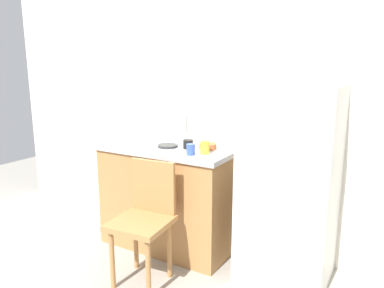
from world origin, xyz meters
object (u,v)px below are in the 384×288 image
dish_tray (143,139)px  hotplate (168,146)px  refrigerator (289,185)px  cup_white (184,141)px  cup_black (188,144)px  terracotta_bowl (208,146)px  chair (145,216)px  cup_yellow (205,147)px  cup_blue (191,149)px

dish_tray → hotplate: bearing=-9.1°
refrigerator → dish_tray: refrigerator is taller
cup_white → cup_black: bearing=-43.0°
refrigerator → terracotta_bowl: bearing=177.1°
chair → cup_white: size_ratio=10.65×
terracotta_bowl → hotplate: (-0.33, -0.10, -0.01)m
terracotta_bowl → cup_yellow: bearing=-70.9°
hotplate → cup_yellow: (0.38, -0.05, 0.04)m
refrigerator → cup_blue: 0.77m
hotplate → dish_tray: bearing=170.9°
cup_black → chair: bearing=-94.9°
cup_white → cup_black: (0.09, -0.09, -0.00)m
terracotta_bowl → cup_yellow: size_ratio=1.37×
refrigerator → terracotta_bowl: 0.72m
refrigerator → cup_white: size_ratio=17.37×
hotplate → chair: bearing=-75.5°
cup_blue → cup_yellow: bearing=48.5°
hotplate → cup_blue: 0.34m
terracotta_bowl → refrigerator: bearing=-2.9°
dish_tray → cup_yellow: bearing=-8.4°
refrigerator → chair: refrigerator is taller
cup_white → hotplate: bearing=-123.6°
dish_tray → hotplate: size_ratio=1.65×
cup_white → cup_blue: bearing=-49.9°
dish_tray → cup_black: size_ratio=3.39×
cup_blue → terracotta_bowl: bearing=84.6°
hotplate → cup_blue: bearing=-24.4°
refrigerator → dish_tray: bearing=-179.2°
chair → cup_black: (0.05, 0.54, 0.44)m
cup_black → hotplate: bearing=-167.7°
chair → terracotta_bowl: 0.76m
chair → cup_blue: size_ratio=10.47×
chair → dish_tray: dish_tray is taller
dish_tray → terracotta_bowl: dish_tray is taller
chair → dish_tray: 0.82m
refrigerator → hotplate: bearing=-176.3°
chair → dish_tray: size_ratio=3.18×
terracotta_bowl → cup_white: cup_white is taller
refrigerator → cup_black: size_ratio=17.59×
chair → cup_black: cup_black is taller
dish_tray → hotplate: dish_tray is taller
hotplate → cup_black: (0.18, 0.04, 0.03)m
cup_yellow → cup_black: 0.22m
dish_tray → cup_yellow: (0.68, -0.10, 0.03)m
terracotta_bowl → cup_blue: bearing=-95.4°
dish_tray → cup_yellow: 0.69m
dish_tray → terracotta_bowl: (0.63, 0.05, -0.00)m
dish_tray → cup_blue: 0.63m
terracotta_bowl → cup_white: size_ratio=1.70×
refrigerator → cup_yellow: (-0.64, -0.12, 0.23)m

